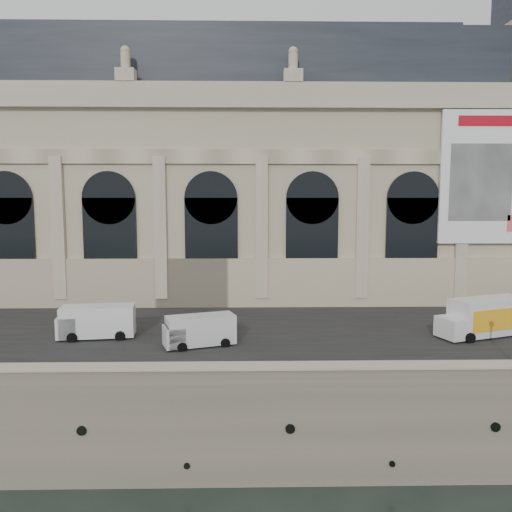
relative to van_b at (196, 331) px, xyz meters
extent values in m
plane|color=black|center=(4.21, -8.40, -7.18)|extent=(260.00, 260.00, 0.00)
cube|color=gray|center=(4.21, 26.60, -4.18)|extent=(160.00, 70.00, 6.00)
cube|color=#2D2D2D|center=(4.21, 5.60, -1.15)|extent=(160.00, 24.00, 0.06)
cube|color=gray|center=(4.21, -7.80, -0.63)|extent=(160.00, 1.20, 1.10)
cube|color=beige|center=(4.21, -7.80, -0.03)|extent=(160.00, 1.40, 0.12)
cube|color=beige|center=(-1.79, 22.60, 9.82)|extent=(68.00, 18.00, 22.00)
cube|color=beige|center=(-1.79, 13.45, 1.32)|extent=(68.60, 0.40, 5.00)
cube|color=beige|center=(-1.79, 13.30, 19.62)|extent=(69.00, 0.80, 2.40)
cube|color=beige|center=(-1.79, 13.45, 13.82)|extent=(68.00, 0.30, 1.40)
cube|color=#292D36|center=(-1.79, 22.60, 23.82)|extent=(64.00, 15.00, 6.00)
cube|color=#292D36|center=(-1.79, 22.60, 27.32)|extent=(56.00, 10.00, 1.20)
cube|color=black|center=(-19.79, 13.42, 5.32)|extent=(5.20, 0.25, 9.00)
cylinder|color=black|center=(-19.79, 13.42, 9.82)|extent=(5.20, 0.25, 5.20)
cube|color=beige|center=(-14.79, 13.35, 6.82)|extent=(1.20, 0.50, 14.00)
cube|color=black|center=(-9.79, 13.42, 5.32)|extent=(5.20, 0.25, 9.00)
cylinder|color=black|center=(-9.79, 13.42, 9.82)|extent=(5.20, 0.25, 5.20)
cube|color=beige|center=(-4.79, 13.35, 6.82)|extent=(1.20, 0.50, 14.00)
cube|color=black|center=(0.21, 13.42, 5.32)|extent=(5.20, 0.25, 9.00)
cylinder|color=black|center=(0.21, 13.42, 9.82)|extent=(5.20, 0.25, 5.20)
cube|color=beige|center=(5.21, 13.35, 6.82)|extent=(1.20, 0.50, 14.00)
cube|color=black|center=(10.21, 13.42, 5.32)|extent=(5.20, 0.25, 9.00)
cylinder|color=black|center=(10.21, 13.42, 9.82)|extent=(5.20, 0.25, 5.20)
cube|color=beige|center=(15.21, 13.35, 6.82)|extent=(1.20, 0.50, 14.00)
cube|color=black|center=(20.21, 13.42, 5.32)|extent=(5.20, 0.25, 9.00)
cylinder|color=black|center=(20.21, 13.42, 9.82)|extent=(5.20, 0.25, 5.20)
cube|color=beige|center=(25.21, 13.35, 6.82)|extent=(1.20, 0.50, 14.00)
cube|color=white|center=(27.21, 13.15, 11.82)|extent=(9.00, 0.35, 13.00)
cube|color=#AC0B19|center=(27.21, 12.95, 17.22)|extent=(6.00, 0.06, 1.00)
cube|color=gray|center=(26.71, 12.95, 11.32)|extent=(6.20, 0.06, 7.50)
cube|color=silver|center=(0.31, 0.10, 0.07)|extent=(5.34, 3.43, 2.12)
cube|color=silver|center=(-1.58, -0.53, -0.26)|extent=(1.94, 2.28, 1.48)
cube|color=black|center=(-2.07, -0.70, 0.25)|extent=(0.59, 1.59, 0.74)
cylinder|color=black|center=(-0.89, -1.33, -0.83)|extent=(0.74, 0.44, 0.70)
cylinder|color=black|center=(-1.51, 0.51, -0.83)|extent=(0.74, 0.44, 0.70)
cylinder|color=black|center=(2.13, -0.30, -0.83)|extent=(0.74, 0.44, 0.70)
cylinder|color=black|center=(1.51, 1.53, -0.83)|extent=(0.74, 0.44, 0.70)
cube|color=white|center=(-7.91, 2.44, 0.21)|extent=(5.77, 2.83, 2.36)
cube|color=white|center=(-10.11, 2.16, -0.15)|extent=(1.81, 2.33, 1.64)
cube|color=black|center=(-10.68, 2.09, 0.41)|extent=(0.29, 1.84, 0.82)
cylinder|color=black|center=(-9.53, 1.15, -0.79)|extent=(0.81, 0.35, 0.78)
cylinder|color=black|center=(-9.80, 3.29, -0.79)|extent=(0.81, 0.35, 0.78)
cylinder|color=black|center=(-6.01, 1.59, -0.79)|extent=(0.81, 0.35, 0.78)
cylinder|color=black|center=(-6.28, 3.73, -0.79)|extent=(0.81, 0.35, 0.78)
cube|color=silver|center=(22.93, 2.50, 0.44)|extent=(6.73, 4.36, 2.83)
cube|color=#FBAC1B|center=(23.34, 1.34, 0.44)|extent=(5.16, 1.86, 1.68)
cube|color=#AC0B19|center=(23.34, 1.34, 0.44)|extent=(2.98, 1.08, 0.63)
cube|color=silver|center=(19.57, 1.32, -0.18)|extent=(2.34, 2.73, 1.57)
cylinder|color=black|center=(20.56, 0.39, -0.76)|extent=(0.89, 0.55, 0.84)
cylinder|color=black|center=(19.76, 2.67, -0.76)|extent=(0.89, 0.55, 0.84)
cylinder|color=black|center=(24.70, 4.40, -0.76)|extent=(0.89, 0.55, 0.84)
camera|label=1|loc=(3.72, -35.93, 9.57)|focal=35.00mm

